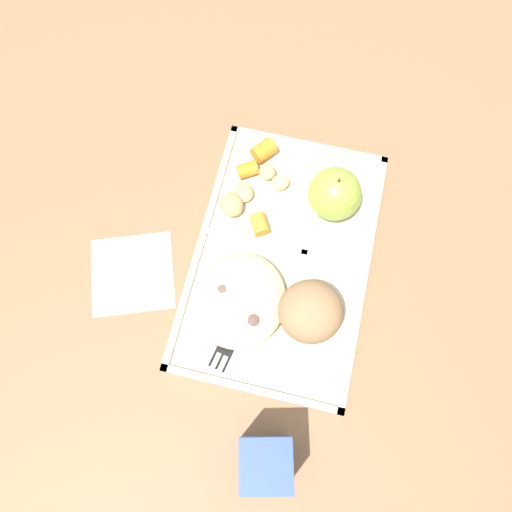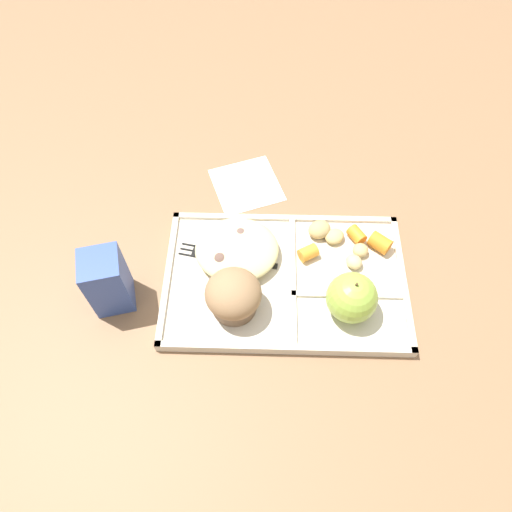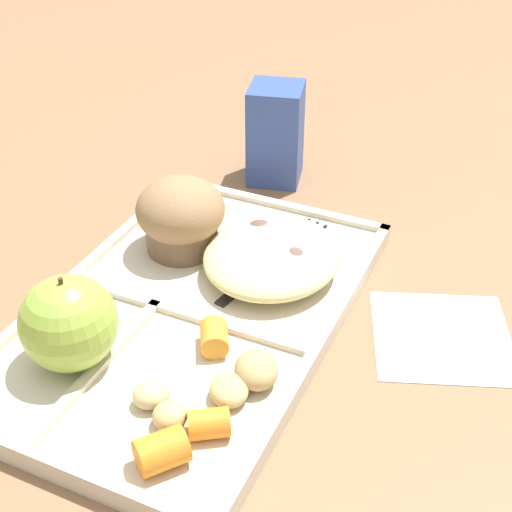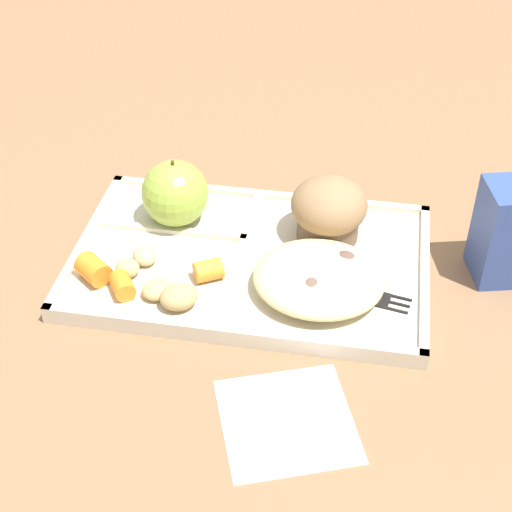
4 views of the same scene
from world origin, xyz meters
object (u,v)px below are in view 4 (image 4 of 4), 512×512
Objects in this scene: bran_muffin at (329,210)px; milk_carton at (507,232)px; green_apple at (175,193)px; plastic_fork at (342,290)px; lunch_tray at (250,262)px.

bran_muffin is 0.19m from milk_carton.
green_apple is 0.36m from milk_carton.
milk_carton reaches higher than plastic_fork.
bran_muffin is 0.10m from plastic_fork.
milk_carton reaches higher than lunch_tray.
plastic_fork is at bearing -74.59° from bran_muffin.
bran_muffin is (0.08, 0.05, 0.04)m from lunch_tray.
milk_carton is at bearing 24.48° from plastic_fork.
bran_muffin reaches higher than plastic_fork.
bran_muffin is 0.75× the size of milk_carton.
plastic_fork is (0.20, -0.09, -0.04)m from green_apple.
bran_muffin is at bearing -0.00° from green_apple.
bran_muffin is at bearing 33.39° from lunch_tray.
green_apple is at bearing 163.24° from milk_carton.
milk_carton reaches higher than bran_muffin.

